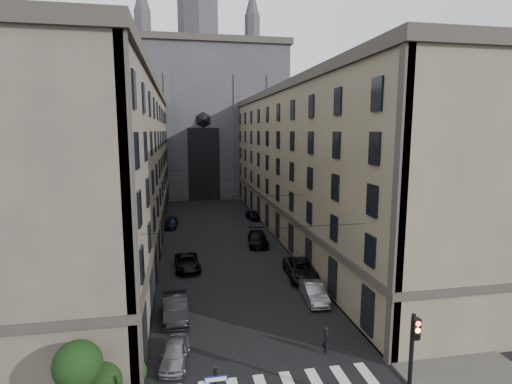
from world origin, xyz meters
TOP-DOWN VIEW (x-y plane):
  - sidewalk_left at (-10.50, 36.00)m, footprint 7.00×80.00m
  - sidewalk_right at (10.50, 36.00)m, footprint 7.00×80.00m
  - building_left at (-13.44, 36.00)m, footprint 13.60×60.60m
  - building_right at (13.44, 36.00)m, footprint 13.60×60.60m
  - gothic_tower at (0.00, 74.96)m, footprint 35.00×23.00m
  - traffic_light_right at (5.60, 1.92)m, footprint 0.34×0.50m
  - shrub_cluster at (-8.72, 5.01)m, footprint 3.90×4.40m
  - tram_wires at (0.00, 35.63)m, footprint 14.00×60.00m
  - car_left_near at (-5.27, 8.59)m, footprint 1.99×3.91m
  - car_left_midnear at (-5.28, 14.39)m, footprint 1.93×5.03m
  - car_left_midfar at (-4.20, 24.72)m, footprint 2.58×5.14m
  - car_left_far at (-6.12, 42.43)m, footprint 2.29×4.56m
  - car_right_near at (5.54, 15.31)m, footprint 1.80×4.43m
  - car_right_midnear at (6.13, 20.33)m, footprint 3.16×6.12m
  - car_right_midfar at (4.20, 31.72)m, footprint 2.89×5.73m
  - car_right_far at (6.20, 45.47)m, footprint 2.14×4.20m
  - pedestrian at (3.78, 8.00)m, footprint 0.43×0.63m

SIDE VIEW (x-z plane):
  - sidewalk_left at x=-10.50m, z-range 0.00..0.15m
  - sidewalk_right at x=10.50m, z-range 0.00..0.15m
  - car_left_far at x=-6.12m, z-range 0.00..1.27m
  - car_left_near at x=-5.27m, z-range 0.00..1.27m
  - car_right_far at x=6.20m, z-range 0.00..1.37m
  - car_left_midfar at x=-4.20m, z-range 0.00..1.40m
  - car_right_near at x=5.54m, z-range 0.00..1.43m
  - car_right_midfar at x=4.20m, z-range 0.00..1.60m
  - car_left_midnear at x=-5.28m, z-range 0.00..1.63m
  - car_right_midnear at x=6.13m, z-range 0.00..1.65m
  - pedestrian at x=3.78m, z-range 0.00..1.69m
  - shrub_cluster at x=-8.72m, z-range -0.15..3.75m
  - traffic_light_right at x=5.60m, z-range 0.69..5.89m
  - tram_wires at x=0.00m, z-range 7.03..7.46m
  - building_left at x=-13.44m, z-range -0.08..18.77m
  - building_right at x=13.44m, z-range -0.08..18.77m
  - gothic_tower at x=0.00m, z-range -11.20..46.80m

